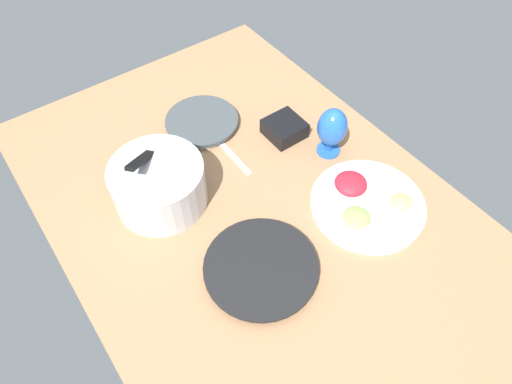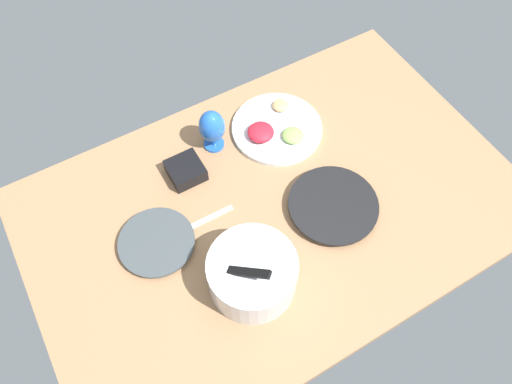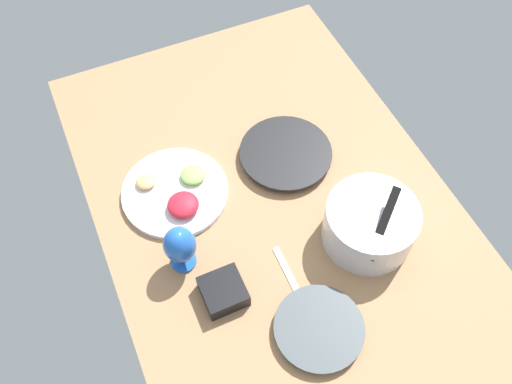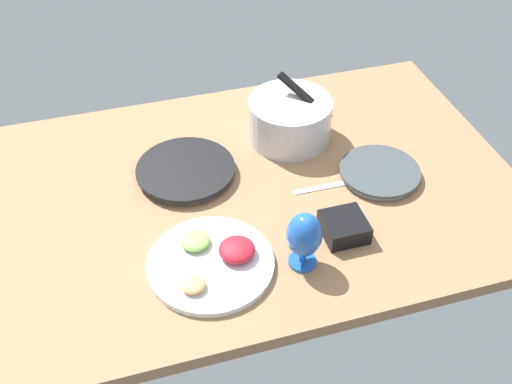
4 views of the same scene
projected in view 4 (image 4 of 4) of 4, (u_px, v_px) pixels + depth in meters
The scene contains 8 objects.
ground_plane at pixel (246, 193), 180.87cm from camera, with size 160.00×104.00×4.00cm, color #99704C.
dinner_plate_left at pixel (186, 171), 182.84cm from camera, with size 29.62×29.62×3.02cm.
dinner_plate_right at pixel (379, 173), 182.59cm from camera, with size 24.11×24.11×2.61cm.
mixing_bowl at pixel (290, 118), 192.75cm from camera, with size 26.26×26.26×20.16cm.
fruit_platter at pixel (213, 261), 156.62cm from camera, with size 32.75×32.75×5.57cm.
hurricane_glass_blue at pixel (304, 236), 151.55cm from camera, with size 9.08×9.08×16.80cm.
square_bowl_black at pixel (344, 226), 163.82cm from camera, with size 11.44×11.44×5.31cm.
fork_by_right_plate at pixel (323, 187), 179.44cm from camera, with size 18.00×1.80×0.60cm, color silver.
Camera 4 is at (-34.94, -128.83, 120.07)cm, focal length 42.98 mm.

